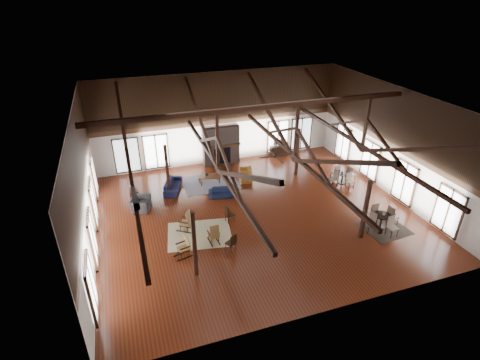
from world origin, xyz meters
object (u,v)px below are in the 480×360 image
object	(u,v)px
coffee_table	(209,177)
tv_console	(279,150)
cafe_table_near	(382,219)
armchair	(140,204)
cafe_table_far	(342,176)
sofa_navy_front	(224,192)
sofa_navy_left	(173,185)
sofa_orange	(246,174)

from	to	relation	value
coffee_table	tv_console	size ratio (longest dim) A/B	1.08
cafe_table_near	armchair	bearing A→B (deg)	153.69
armchair	cafe_table_far	bearing A→B (deg)	-73.90
sofa_navy_front	armchair	world-z (taller)	armchair
coffee_table	armchair	bearing A→B (deg)	-144.74
sofa_navy_left	cafe_table_near	bearing A→B (deg)	-108.47
sofa_navy_front	cafe_table_far	xyz separation A→B (m)	(7.25, -0.75, 0.23)
coffee_table	cafe_table_far	xyz separation A→B (m)	(7.61, -2.52, 0.03)
sofa_navy_left	sofa_orange	world-z (taller)	sofa_navy_left
cafe_table_near	cafe_table_far	xyz separation A→B (m)	(0.74, 4.68, -0.04)
sofa_navy_left	tv_console	world-z (taller)	tv_console
sofa_orange	tv_console	world-z (taller)	tv_console
sofa_navy_left	cafe_table_far	distance (m)	10.15
coffee_table	tv_console	world-z (taller)	tv_console
sofa_navy_left	armchair	distance (m)	2.57
sofa_navy_front	cafe_table_near	distance (m)	8.48
sofa_orange	tv_console	bearing A→B (deg)	144.30
tv_console	sofa_navy_left	bearing A→B (deg)	-160.90
armchair	cafe_table_far	xyz separation A→B (m)	(11.85, -0.81, 0.12)
sofa_navy_left	cafe_table_far	size ratio (longest dim) A/B	1.08
sofa_orange	cafe_table_near	xyz separation A→B (m)	(4.53, -7.20, 0.26)
sofa_orange	armchair	bearing A→B (deg)	-59.57
tv_console	cafe_table_far	bearing A→B (deg)	-69.85
sofa_orange	armchair	xyz separation A→B (m)	(-6.59, -1.70, 0.10)
sofa_orange	coffee_table	size ratio (longest dim) A/B	1.23
sofa_navy_front	sofa_navy_left	distance (m)	3.10
sofa_orange	armchair	world-z (taller)	armchair
tv_console	sofa_orange	bearing A→B (deg)	-141.65
sofa_navy_left	armchair	size ratio (longest dim) A/B	1.84
cafe_table_near	tv_console	size ratio (longest dim) A/B	1.51
sofa_navy_left	tv_console	bearing A→B (deg)	-51.41
sofa_navy_front	coffee_table	xyz separation A→B (m)	(-0.37, 1.77, 0.20)
sofa_navy_front	sofa_navy_left	size ratio (longest dim) A/B	0.84
sofa_orange	cafe_table_far	world-z (taller)	cafe_table_far
sofa_navy_left	cafe_table_near	distance (m)	11.56
sofa_navy_left	coffee_table	bearing A→B (deg)	-68.11
sofa_navy_front	coffee_table	distance (m)	1.82
armchair	tv_console	world-z (taller)	armchair
sofa_orange	coffee_table	world-z (taller)	sofa_orange
coffee_table	cafe_table_far	world-z (taller)	cafe_table_far
tv_console	armchair	bearing A→B (deg)	-156.32
sofa_orange	armchair	size ratio (longest dim) A/B	1.62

